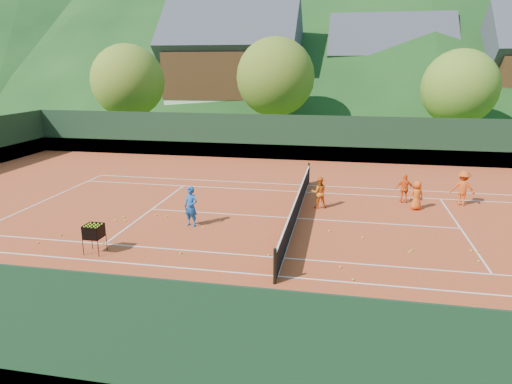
% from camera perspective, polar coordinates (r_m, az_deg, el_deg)
% --- Properties ---
extents(ground, '(400.00, 400.00, 0.00)m').
position_cam_1_polar(ground, '(19.01, 5.09, -3.35)').
color(ground, '#2F581B').
rests_on(ground, ground).
extents(clay_court, '(40.00, 24.00, 0.02)m').
position_cam_1_polar(clay_court, '(19.01, 5.09, -3.32)').
color(clay_court, '#B23D1C').
rests_on(clay_court, ground).
extents(coach, '(0.67, 0.53, 1.60)m').
position_cam_1_polar(coach, '(17.99, -8.13, -1.81)').
color(coach, '#174D9A').
rests_on(coach, clay_court).
extents(student_a, '(0.79, 0.68, 1.41)m').
position_cam_1_polar(student_a, '(20.32, 7.88, -0.05)').
color(student_a, orange).
rests_on(student_a, clay_court).
extents(student_b, '(0.79, 0.34, 1.34)m').
position_cam_1_polar(student_b, '(21.95, 18.09, 0.40)').
color(student_b, '#FA5C16').
rests_on(student_b, clay_court).
extents(student_c, '(0.75, 0.63, 1.29)m').
position_cam_1_polar(student_c, '(21.08, 19.43, -0.40)').
color(student_c, '#E75614').
rests_on(student_c, clay_court).
extents(student_d, '(1.11, 0.76, 1.59)m').
position_cam_1_polar(student_d, '(22.50, 24.43, 0.45)').
color(student_d, '#D84B13').
rests_on(student_d, clay_court).
extents(tennis_ball_0, '(0.07, 0.07, 0.07)m').
position_cam_1_polar(tennis_ball_0, '(19.66, -12.40, -2.85)').
color(tennis_ball_0, '#C2E225').
rests_on(tennis_ball_0, clay_court).
extents(tennis_ball_1, '(0.07, 0.07, 0.07)m').
position_cam_1_polar(tennis_ball_1, '(14.69, 10.53, -9.21)').
color(tennis_ball_1, '#C2E225').
rests_on(tennis_ball_1, clay_court).
extents(tennis_ball_2, '(0.07, 0.07, 0.07)m').
position_cam_1_polar(tennis_ball_2, '(13.97, 12.02, -10.65)').
color(tennis_ball_2, '#C2E225').
rests_on(tennis_ball_2, clay_court).
extents(tennis_ball_3, '(0.07, 0.07, 0.07)m').
position_cam_1_polar(tennis_ball_3, '(14.40, -21.18, -10.58)').
color(tennis_ball_3, '#C2E225').
rests_on(tennis_ball_3, clay_court).
extents(tennis_ball_4, '(0.07, 0.07, 0.07)m').
position_cam_1_polar(tennis_ball_4, '(17.25, 25.89, -6.76)').
color(tennis_ball_4, '#C2E225').
rests_on(tennis_ball_4, clay_court).
extents(tennis_ball_5, '(0.07, 0.07, 0.07)m').
position_cam_1_polar(tennis_ball_5, '(19.44, -11.17, -2.99)').
color(tennis_ball_5, '#C2E225').
rests_on(tennis_ball_5, clay_court).
extents(tennis_ball_6, '(0.07, 0.07, 0.07)m').
position_cam_1_polar(tennis_ball_6, '(19.78, -16.16, -3.00)').
color(tennis_ball_6, '#C2E225').
rests_on(tennis_ball_6, clay_court).
extents(tennis_ball_7, '(0.07, 0.07, 0.07)m').
position_cam_1_polar(tennis_ball_7, '(15.67, -9.39, -7.53)').
color(tennis_ball_7, '#C2E225').
rests_on(tennis_ball_7, clay_court).
extents(tennis_ball_8, '(0.07, 0.07, 0.07)m').
position_cam_1_polar(tennis_ball_8, '(10.92, -5.04, -18.41)').
color(tennis_ball_8, '#C2E225').
rests_on(tennis_ball_8, clay_court).
extents(tennis_ball_9, '(0.07, 0.07, 0.07)m').
position_cam_1_polar(tennis_ball_9, '(17.24, 13.20, -5.55)').
color(tennis_ball_9, '#C2E225').
rests_on(tennis_ball_9, clay_court).
extents(tennis_ball_10, '(0.07, 0.07, 0.07)m').
position_cam_1_polar(tennis_ball_10, '(17.64, 9.17, -4.84)').
color(tennis_ball_10, '#C2E225').
rests_on(tennis_ball_10, clay_court).
extents(tennis_ball_12, '(0.07, 0.07, 0.07)m').
position_cam_1_polar(tennis_ball_12, '(17.16, -18.56, -6.07)').
color(tennis_ball_12, '#C2E225').
rests_on(tennis_ball_12, clay_court).
extents(tennis_ball_13, '(0.07, 0.07, 0.07)m').
position_cam_1_polar(tennis_ball_13, '(15.32, 1.59, -7.87)').
color(tennis_ball_13, '#C2E225').
rests_on(tennis_ball_13, clay_court).
extents(tennis_ball_14, '(0.07, 0.07, 0.07)m').
position_cam_1_polar(tennis_ball_14, '(18.07, -25.61, -5.73)').
color(tennis_ball_14, '#C2E225').
rests_on(tennis_ball_14, clay_court).
extents(tennis_ball_15, '(0.07, 0.07, 0.07)m').
position_cam_1_polar(tennis_ball_15, '(13.89, -11.52, -10.78)').
color(tennis_ball_15, '#C2E225').
rests_on(tennis_ball_15, clay_court).
extents(tennis_ball_16, '(0.07, 0.07, 0.07)m').
position_cam_1_polar(tennis_ball_16, '(19.31, -16.05, -3.45)').
color(tennis_ball_16, '#C2E225').
rests_on(tennis_ball_16, clay_court).
extents(tennis_ball_17, '(0.07, 0.07, 0.07)m').
position_cam_1_polar(tennis_ball_17, '(11.37, 15.14, -17.45)').
color(tennis_ball_17, '#C2E225').
rests_on(tennis_ball_17, clay_court).
extents(tennis_ball_18, '(0.07, 0.07, 0.07)m').
position_cam_1_polar(tennis_ball_18, '(16.58, 18.87, -6.87)').
color(tennis_ball_18, '#C2E225').
rests_on(tennis_ball_18, clay_court).
extents(tennis_ball_19, '(0.07, 0.07, 0.07)m').
position_cam_1_polar(tennis_ball_19, '(16.49, 26.07, -7.79)').
color(tennis_ball_19, '#C2E225').
rests_on(tennis_ball_19, clay_court).
extents(tennis_ball_20, '(0.07, 0.07, 0.07)m').
position_cam_1_polar(tennis_ball_20, '(17.88, -6.64, -4.45)').
color(tennis_ball_20, '#C2E225').
rests_on(tennis_ball_20, clay_court).
extents(tennis_ball_21, '(0.07, 0.07, 0.07)m').
position_cam_1_polar(tennis_ball_21, '(12.55, -22.69, -14.80)').
color(tennis_ball_21, '#C2E225').
rests_on(tennis_ball_21, clay_court).
extents(tennis_ball_22, '(0.07, 0.07, 0.07)m').
position_cam_1_polar(tennis_ball_22, '(17.28, 25.31, -6.64)').
color(tennis_ball_22, '#C2E225').
rests_on(tennis_ball_22, clay_court).
extents(tennis_ball_23, '(0.07, 0.07, 0.07)m').
position_cam_1_polar(tennis_ball_23, '(16.38, 18.65, -7.13)').
color(tennis_ball_23, '#C2E225').
rests_on(tennis_ball_23, clay_court).
extents(tennis_ball_24, '(0.07, 0.07, 0.07)m').
position_cam_1_polar(tennis_ball_24, '(18.54, -23.20, -4.93)').
color(tennis_ball_24, '#C2E225').
rests_on(tennis_ball_24, clay_court).
extents(tennis_ball_25, '(0.07, 0.07, 0.07)m').
position_cam_1_polar(tennis_ball_25, '(13.50, 25.62, -12.92)').
color(tennis_ball_25, '#C2E225').
rests_on(tennis_ball_25, clay_court).
extents(tennis_ball_26, '(0.07, 0.07, 0.07)m').
position_cam_1_polar(tennis_ball_26, '(19.45, -17.19, -3.40)').
color(tennis_ball_26, '#C2E225').
rests_on(tennis_ball_26, clay_court).
extents(court_lines, '(23.83, 11.03, 0.00)m').
position_cam_1_polar(court_lines, '(19.01, 5.09, -3.28)').
color(court_lines, white).
rests_on(court_lines, clay_court).
extents(tennis_net, '(0.10, 12.07, 1.10)m').
position_cam_1_polar(tennis_net, '(18.85, 5.13, -1.85)').
color(tennis_net, black).
rests_on(tennis_net, clay_court).
extents(perimeter_fence, '(40.40, 24.24, 3.00)m').
position_cam_1_polar(perimeter_fence, '(18.64, 5.19, 0.34)').
color(perimeter_fence, black).
rests_on(perimeter_fence, clay_court).
extents(ball_hopper, '(0.57, 0.57, 1.00)m').
position_cam_1_polar(ball_hopper, '(16.23, -19.62, -4.72)').
color(ball_hopper, black).
rests_on(ball_hopper, clay_court).
extents(chalet_left, '(13.80, 9.93, 12.92)m').
position_cam_1_polar(chalet_left, '(49.33, -2.90, 14.98)').
color(chalet_left, beige).
rests_on(chalet_left, ground).
extents(chalet_mid, '(12.65, 8.82, 11.45)m').
position_cam_1_polar(chalet_mid, '(52.09, 16.13, 13.72)').
color(chalet_mid, beige).
rests_on(chalet_mid, ground).
extents(tree_a, '(6.00, 6.00, 7.88)m').
position_cam_1_polar(tree_a, '(40.08, -15.74, 13.19)').
color(tree_a, '#3C2818').
rests_on(tree_a, ground).
extents(tree_b, '(6.40, 6.40, 8.40)m').
position_cam_1_polar(tree_b, '(38.35, 2.42, 14.15)').
color(tree_b, '#3C2818').
rests_on(tree_b, ground).
extents(tree_c, '(5.60, 5.60, 7.35)m').
position_cam_1_polar(tree_c, '(37.85, 24.10, 11.84)').
color(tree_c, '#3C2618').
rests_on(tree_c, ground).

